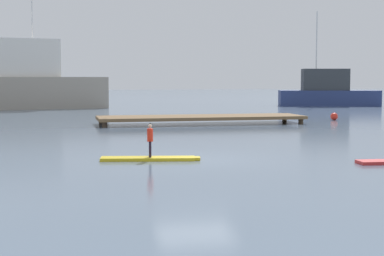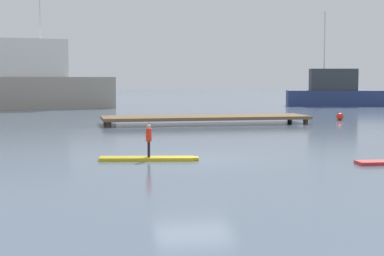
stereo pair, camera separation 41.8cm
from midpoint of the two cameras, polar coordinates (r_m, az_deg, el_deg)
name	(u,v)px [view 2 (the right image)]	position (r m, az deg, el deg)	size (l,w,h in m)	color
ground_plane	(194,159)	(19.64, 0.77, -2.95)	(240.00, 240.00, 0.00)	slate
paddleboard_near	(149,159)	(19.48, -3.45, -2.87)	(3.21, 1.17, 0.10)	gold
paddler_child_solo	(149,139)	(19.42, -3.46, -1.00)	(0.21, 0.38, 1.09)	black
fishing_boat_white_large	(21,83)	(54.19, -15.50, 4.09)	(16.27, 7.52, 12.11)	#9E9384
fishing_boat_green_midground	(336,92)	(58.64, 13.52, 3.31)	(9.55, 4.36, 8.81)	navy
floating_dock	(205,117)	(34.78, 1.61, 0.99)	(11.76, 3.15, 0.46)	brown
mooring_buoy_mid	(340,117)	(38.89, 13.99, 1.04)	(0.46, 0.46, 0.46)	red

